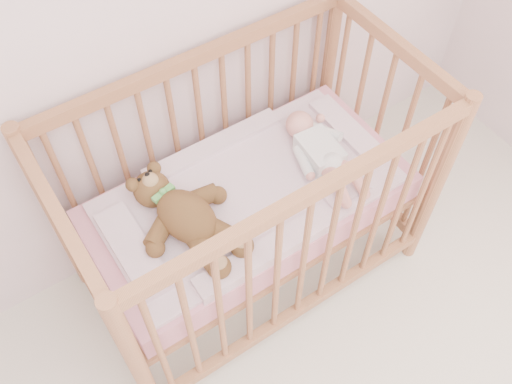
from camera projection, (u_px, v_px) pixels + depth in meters
wall_back at (28, 0)px, 1.56m from camera, size 4.00×0.02×2.70m
crib at (249, 202)px, 2.20m from camera, size 1.36×0.76×1.00m
mattress at (249, 204)px, 2.22m from camera, size 1.22×0.62×0.13m
blanket at (249, 192)px, 2.16m from camera, size 1.10×0.58×0.06m
baby at (320, 148)px, 2.19m from camera, size 0.28×0.51×0.12m
teddy_bear at (187, 217)px, 1.99m from camera, size 0.50×0.62×0.15m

